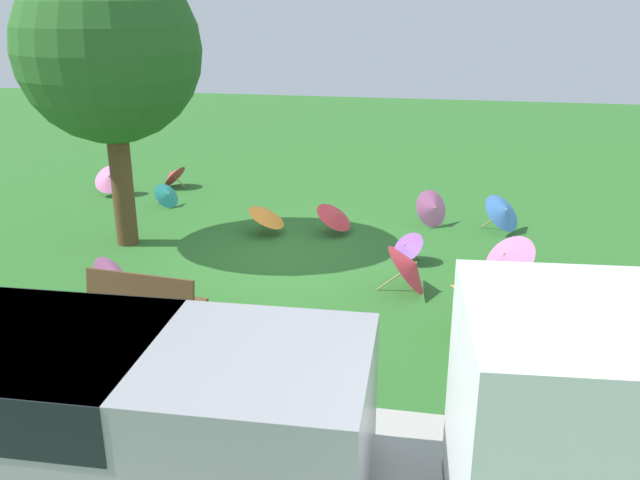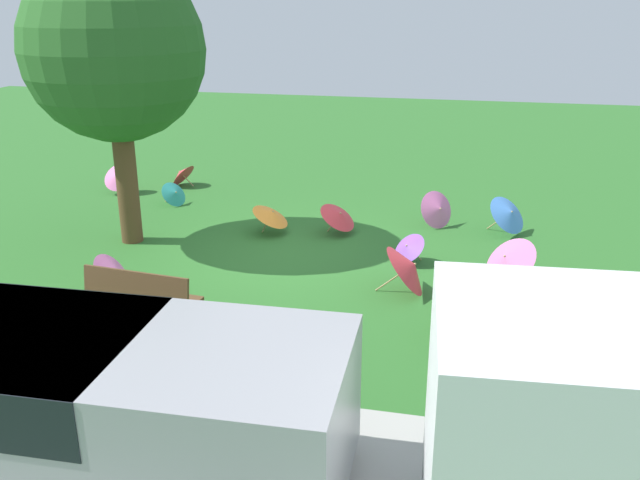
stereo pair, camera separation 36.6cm
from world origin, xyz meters
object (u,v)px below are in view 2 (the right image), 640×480
(parasol_red_0, at_px, (410,268))
(parasol_blue_0, at_px, (509,213))
(parasol_pink_0, at_px, (508,259))
(parasol_orange_1, at_px, (481,295))
(parasol_purple_0, at_px, (408,247))
(park_bench, at_px, (142,298))
(parasol_red_2, at_px, (181,174))
(van_dark, at_px, (82,397))
(parasol_pink_6, at_px, (116,274))
(parasol_teal_0, at_px, (175,193))
(parasol_red_1, at_px, (339,215))
(parasol_pink_4, at_px, (438,209))
(shade_tree, at_px, (114,51))
(parasol_pink_2, at_px, (119,176))
(parasol_orange_2, at_px, (272,214))

(parasol_red_0, bearing_deg, parasol_blue_0, -117.10)
(parasol_blue_0, xyz_separation_m, parasol_pink_0, (0.12, 2.51, 0.01))
(parasol_orange_1, xyz_separation_m, parasol_purple_0, (1.21, -2.51, -0.33))
(park_bench, height_order, parasol_red_2, park_bench)
(van_dark, relative_size, parasol_pink_6, 5.61)
(parasol_pink_0, relative_size, parasol_teal_0, 1.61)
(park_bench, bearing_deg, parasol_red_0, -149.98)
(parasol_red_0, distance_m, parasol_teal_0, 6.59)
(parasol_red_0, height_order, parasol_red_2, parasol_red_0)
(parasol_red_0, distance_m, parasol_orange_1, 1.68)
(parasol_red_0, xyz_separation_m, parasol_red_1, (1.61, -2.49, -0.05))
(parasol_teal_0, bearing_deg, parasol_purple_0, 156.26)
(parasol_pink_4, height_order, parasol_red_2, parasol_pink_4)
(shade_tree, height_order, parasol_pink_4, shade_tree)
(van_dark, height_order, park_bench, van_dark)
(parasol_pink_2, distance_m, parasol_orange_1, 9.86)
(van_dark, relative_size, shade_tree, 0.91)
(park_bench, bearing_deg, parasol_pink_6, -45.34)
(park_bench, distance_m, parasol_red_1, 4.88)
(parasol_red_1, relative_size, parasol_pink_6, 1.14)
(shade_tree, distance_m, parasol_orange_2, 4.07)
(parasol_purple_0, bearing_deg, park_bench, 44.17)
(parasol_blue_0, xyz_separation_m, parasol_purple_0, (1.75, 1.91, -0.14))
(parasol_pink_6, xyz_separation_m, parasol_red_2, (1.63, -6.25, -0.06))
(parasol_pink_6, height_order, parasol_red_2, parasol_pink_6)
(parasol_pink_6, relative_size, parasol_red_2, 1.08)
(parasol_blue_0, relative_size, parasol_orange_1, 0.79)
(parasol_pink_2, bearing_deg, parasol_red_0, 149.74)
(parasol_orange_2, bearing_deg, park_bench, 81.85)
(park_bench, xyz_separation_m, parasol_pink_4, (-3.74, -5.35, -0.09))
(van_dark, distance_m, parasol_red_0, 5.65)
(parasol_pink_4, bearing_deg, parasol_red_2, -16.14)
(parasol_pink_0, height_order, parasol_orange_2, parasol_pink_0)
(parasol_blue_0, bearing_deg, parasol_pink_6, 35.22)
(parasol_pink_4, bearing_deg, van_dark, 71.47)
(park_bench, relative_size, parasol_red_2, 2.14)
(parasol_pink_4, relative_size, parasol_orange_2, 1.04)
(parasol_pink_2, xyz_separation_m, parasol_purple_0, (-7.01, 2.94, -0.13))
(park_bench, relative_size, parasol_pink_6, 1.98)
(parasol_teal_0, bearing_deg, parasol_red_2, -71.70)
(park_bench, height_order, parasol_purple_0, park_bench)
(park_bench, distance_m, parasol_purple_0, 4.67)
(parasol_pink_2, relative_size, parasol_orange_1, 0.59)
(parasol_pink_2, distance_m, parasol_red_1, 5.79)
(parasol_teal_0, bearing_deg, shade_tree, 94.07)
(parasol_orange_1, bearing_deg, parasol_pink_0, -102.41)
(parasol_orange_2, distance_m, parasol_pink_6, 3.65)
(parasol_pink_0, relative_size, parasol_red_1, 1.23)
(parasol_orange_1, bearing_deg, parasol_pink_4, -79.94)
(parasol_blue_0, height_order, parasol_pink_0, parasol_pink_0)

